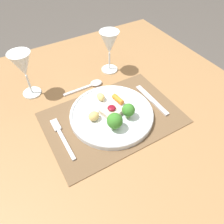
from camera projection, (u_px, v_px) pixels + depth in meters
ground_plane at (112, 198)px, 1.31m from camera, size 8.00×8.00×0.00m
dining_table at (113, 132)px, 0.85m from camera, size 1.16×1.22×0.72m
placemat at (113, 118)px, 0.78m from camera, size 0.47×0.32×0.00m
dinner_plate at (112, 114)px, 0.77m from camera, size 0.30×0.30×0.08m
fork at (61, 135)px, 0.72m from camera, size 0.02×0.19×0.01m
knife at (154, 102)px, 0.83m from camera, size 0.02×0.19×0.01m
spoon at (92, 85)px, 0.90m from camera, size 0.17×0.04×0.01m
wine_glass_near at (109, 44)px, 0.89m from camera, size 0.08×0.08×0.18m
wine_glass_far at (23, 66)px, 0.78m from camera, size 0.08×0.08×0.18m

